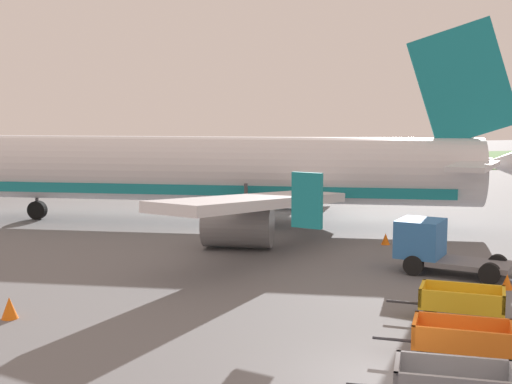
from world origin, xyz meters
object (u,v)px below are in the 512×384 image
object	(u,v)px
baggage_cart_fourth_in_row	(461,302)
traffic_cone_mid_apron	(507,282)
traffic_cone_near_plane	(386,239)
baggage_cart_third_in_row	(462,340)
service_truck_beside_carts	(432,245)
traffic_cone_by_carts	(9,308)
airplane	(227,171)

from	to	relation	value
baggage_cart_fourth_in_row	traffic_cone_mid_apron	size ratio (longest dim) A/B	5.87
traffic_cone_near_plane	baggage_cart_third_in_row	bearing A→B (deg)	-111.57
service_truck_beside_carts	traffic_cone_by_carts	distance (m)	16.01
baggage_cart_third_in_row	traffic_cone_by_carts	distance (m)	13.53
baggage_cart_fourth_in_row	traffic_cone_by_carts	world-z (taller)	baggage_cart_fourth_in_row
airplane	traffic_cone_mid_apron	size ratio (longest dim) A/B	62.97
traffic_cone_by_carts	service_truck_beside_carts	bearing A→B (deg)	4.64
airplane	traffic_cone_mid_apron	xyz separation A→B (m)	(5.85, -16.90, -2.78)
airplane	traffic_cone_near_plane	distance (m)	10.31
baggage_cart_fourth_in_row	service_truck_beside_carts	world-z (taller)	service_truck_beside_carts
airplane	baggage_cart_third_in_row	distance (m)	22.76
airplane	traffic_cone_by_carts	xyz separation A→B (m)	(-11.24, -15.05, -2.71)
traffic_cone_near_plane	traffic_cone_by_carts	xyz separation A→B (m)	(-16.93, -6.92, 0.07)
baggage_cart_third_in_row	service_truck_beside_carts	xyz separation A→B (m)	(4.73, 8.87, 0.50)
baggage_cart_fourth_in_row	traffic_cone_by_carts	xyz separation A→B (m)	(-13.24, 4.61, -0.26)
baggage_cart_fourth_in_row	service_truck_beside_carts	bearing A→B (deg)	65.42
baggage_cart_fourth_in_row	service_truck_beside_carts	distance (m)	6.51
service_truck_beside_carts	traffic_cone_by_carts	xyz separation A→B (m)	(-15.94, -1.29, -0.76)
service_truck_beside_carts	traffic_cone_near_plane	distance (m)	5.77
baggage_cart_third_in_row	baggage_cart_fourth_in_row	size ratio (longest dim) A/B	1.02
airplane	traffic_cone_near_plane	xyz separation A→B (m)	(5.70, -8.14, -2.78)
baggage_cart_third_in_row	traffic_cone_by_carts	size ratio (longest dim) A/B	4.85
service_truck_beside_carts	traffic_cone_by_carts	size ratio (longest dim) A/B	6.53
baggage_cart_third_in_row	traffic_cone_mid_apron	distance (m)	8.22
baggage_cart_fourth_in_row	traffic_cone_near_plane	size ratio (longest dim) A/B	5.91
baggage_cart_fourth_in_row	service_truck_beside_carts	size ratio (longest dim) A/B	0.73
airplane	traffic_cone_near_plane	size ratio (longest dim) A/B	63.38
baggage_cart_fourth_in_row	baggage_cart_third_in_row	bearing A→B (deg)	-124.37
baggage_cart_third_in_row	baggage_cart_fourth_in_row	world-z (taller)	same
traffic_cone_mid_apron	baggage_cart_third_in_row	bearing A→B (deg)	-135.77
service_truck_beside_carts	baggage_cart_third_in_row	bearing A→B (deg)	-118.07
service_truck_beside_carts	traffic_cone_by_carts	world-z (taller)	service_truck_beside_carts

